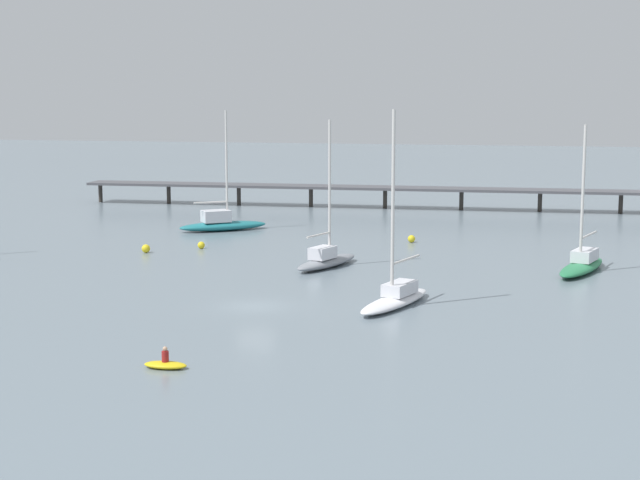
% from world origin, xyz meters
% --- Properties ---
extents(ground_plane, '(400.00, 400.00, 0.00)m').
position_xyz_m(ground_plane, '(0.00, 0.00, 0.00)').
color(ground_plane, slate).
extents(pier, '(74.87, 6.45, 6.75)m').
position_xyz_m(pier, '(16.01, 56.20, 3.49)').
color(pier, '#4C4C51').
rests_on(pier, ground_plane).
extents(sailboat_gray, '(4.57, 8.15, 11.71)m').
position_xyz_m(sailboat_gray, '(1.47, 15.12, 0.76)').
color(sailboat_gray, gray).
rests_on(sailboat_gray, ground_plane).
extents(sailboat_green, '(4.86, 9.55, 11.41)m').
position_xyz_m(sailboat_green, '(21.36, 17.49, 0.73)').
color(sailboat_green, '#287F4C').
rests_on(sailboat_green, ground_plane).
extents(sailboat_white, '(4.61, 9.01, 12.78)m').
position_xyz_m(sailboat_white, '(8.92, 2.18, 0.76)').
color(sailboat_white, white).
rests_on(sailboat_white, ground_plane).
extents(sailboat_teal, '(8.85, 7.39, 12.04)m').
position_xyz_m(sailboat_teal, '(-13.20, 33.16, 0.81)').
color(sailboat_teal, '#1E727A').
rests_on(sailboat_teal, ground_plane).
extents(dinghy_yellow, '(2.26, 1.06, 1.14)m').
position_xyz_m(dinghy_yellow, '(-0.42, -14.82, 0.23)').
color(dinghy_yellow, yellow).
rests_on(dinghy_yellow, ground_plane).
extents(mooring_buoy_near, '(0.69, 0.69, 0.69)m').
position_xyz_m(mooring_buoy_near, '(6.50, 29.50, 0.34)').
color(mooring_buoy_near, yellow).
rests_on(mooring_buoy_near, ground_plane).
extents(mooring_buoy_outer, '(0.65, 0.65, 0.65)m').
position_xyz_m(mooring_buoy_outer, '(-11.37, 21.77, 0.32)').
color(mooring_buoy_outer, yellow).
rests_on(mooring_buoy_outer, ground_plane).
extents(mooring_buoy_inner, '(0.74, 0.74, 0.74)m').
position_xyz_m(mooring_buoy_inner, '(-15.34, 18.60, 0.37)').
color(mooring_buoy_inner, yellow).
rests_on(mooring_buoy_inner, ground_plane).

